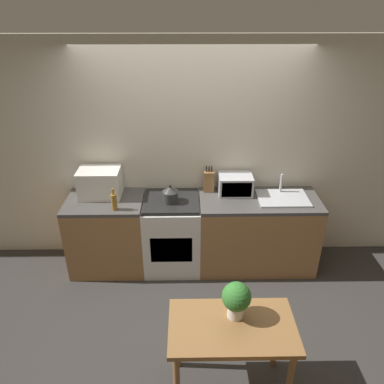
{
  "coord_description": "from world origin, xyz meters",
  "views": [
    {
      "loc": [
        -0.07,
        -2.93,
        2.95
      ],
      "look_at": [
        -0.01,
        0.64,
        1.05
      ],
      "focal_mm": 35.0,
      "sensor_mm": 36.0,
      "label": 1
    }
  ],
  "objects_px": {
    "toaster_oven": "(235,184)",
    "bottle": "(114,202)",
    "dining_table": "(232,335)",
    "stove_range": "(172,233)",
    "kettle": "(170,194)",
    "microwave": "(100,183)"
  },
  "relations": [
    {
      "from": "toaster_oven",
      "to": "stove_range",
      "type": "bearing_deg",
      "value": -168.58
    },
    {
      "from": "bottle",
      "to": "toaster_oven",
      "type": "bearing_deg",
      "value": 14.77
    },
    {
      "from": "microwave",
      "to": "toaster_oven",
      "type": "relative_size",
      "value": 1.21
    },
    {
      "from": "toaster_oven",
      "to": "bottle",
      "type": "bearing_deg",
      "value": -165.23
    },
    {
      "from": "microwave",
      "to": "toaster_oven",
      "type": "height_order",
      "value": "microwave"
    },
    {
      "from": "microwave",
      "to": "kettle",
      "type": "bearing_deg",
      "value": -11.29
    },
    {
      "from": "kettle",
      "to": "bottle",
      "type": "relative_size",
      "value": 0.83
    },
    {
      "from": "stove_range",
      "to": "toaster_oven",
      "type": "height_order",
      "value": "toaster_oven"
    },
    {
      "from": "dining_table",
      "to": "microwave",
      "type": "bearing_deg",
      "value": 126.6
    },
    {
      "from": "bottle",
      "to": "dining_table",
      "type": "height_order",
      "value": "bottle"
    },
    {
      "from": "stove_range",
      "to": "bottle",
      "type": "distance_m",
      "value": 0.84
    },
    {
      "from": "kettle",
      "to": "toaster_oven",
      "type": "height_order",
      "value": "toaster_oven"
    },
    {
      "from": "stove_range",
      "to": "kettle",
      "type": "height_order",
      "value": "kettle"
    },
    {
      "from": "stove_range",
      "to": "dining_table",
      "type": "xyz_separation_m",
      "value": [
        0.51,
        -1.65,
        0.18
      ]
    },
    {
      "from": "kettle",
      "to": "microwave",
      "type": "relative_size",
      "value": 0.45
    },
    {
      "from": "kettle",
      "to": "toaster_oven",
      "type": "xyz_separation_m",
      "value": [
        0.74,
        0.19,
        0.02
      ]
    },
    {
      "from": "kettle",
      "to": "dining_table",
      "type": "bearing_deg",
      "value": -72.13
    },
    {
      "from": "microwave",
      "to": "stove_range",
      "type": "bearing_deg",
      "value": -8.61
    },
    {
      "from": "toaster_oven",
      "to": "dining_table",
      "type": "xyz_separation_m",
      "value": [
        -0.22,
        -1.8,
        -0.39
      ]
    },
    {
      "from": "stove_range",
      "to": "toaster_oven",
      "type": "relative_size",
      "value": 2.36
    },
    {
      "from": "microwave",
      "to": "dining_table",
      "type": "relative_size",
      "value": 0.48
    },
    {
      "from": "bottle",
      "to": "toaster_oven",
      "type": "height_order",
      "value": "bottle"
    }
  ]
}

